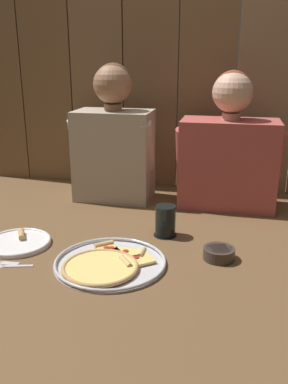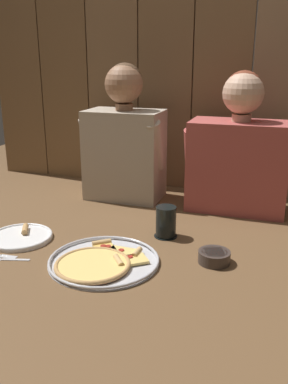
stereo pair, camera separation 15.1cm
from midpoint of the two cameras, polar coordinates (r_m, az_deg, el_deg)
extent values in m
plane|color=brown|center=(1.48, 2.73, -7.94)|extent=(3.20, 3.20, 0.00)
cylinder|color=silver|center=(1.39, -2.38, -9.59)|extent=(0.37, 0.37, 0.01)
torus|color=silver|center=(1.39, -2.38, -9.30)|extent=(0.37, 0.37, 0.01)
cylinder|color=#B23823|center=(1.36, -3.85, -10.13)|extent=(0.24, 0.24, 0.00)
cylinder|color=#F4D170|center=(1.35, -3.86, -9.95)|extent=(0.23, 0.23, 0.01)
torus|color=tan|center=(1.35, -3.86, -9.95)|extent=(0.25, 0.25, 0.01)
cube|color=#F4D170|center=(1.38, 1.58, -9.38)|extent=(0.12, 0.11, 0.01)
cylinder|color=tan|center=(1.37, -0.32, -9.49)|extent=(0.06, 0.07, 0.02)
cylinder|color=#A3281E|center=(1.39, 1.19, -8.92)|extent=(0.02, 0.02, 0.00)
cube|color=#F4D170|center=(1.44, 0.12, -8.24)|extent=(0.10, 0.06, 0.01)
cylinder|color=tan|center=(1.42, 1.99, -8.34)|extent=(0.02, 0.06, 0.02)
cylinder|color=#A3281E|center=(1.44, -0.11, -8.03)|extent=(0.02, 0.02, 0.00)
cube|color=#EABC56|center=(1.46, -2.48, -7.77)|extent=(0.10, 0.10, 0.01)
cylinder|color=tan|center=(1.49, -2.93, -6.99)|extent=(0.07, 0.06, 0.02)
cylinder|color=#A3281E|center=(1.47, -2.66, -7.44)|extent=(0.02, 0.02, 0.00)
cylinder|color=#A3281E|center=(1.47, -1.97, -7.49)|extent=(0.02, 0.02, 0.00)
cylinder|color=white|center=(1.60, -14.00, -6.14)|extent=(0.24, 0.24, 0.01)
torus|color=white|center=(1.60, -14.02, -5.94)|extent=(0.24, 0.24, 0.01)
cylinder|color=tan|center=(1.63, -13.45, -5.02)|extent=(0.05, 0.07, 0.02)
cylinder|color=black|center=(1.59, 5.72, -6.00)|extent=(0.09, 0.09, 0.01)
cylinder|color=black|center=(1.57, 5.79, -4.02)|extent=(0.08, 0.08, 0.11)
cylinder|color=#3D332D|center=(1.42, 12.65, -8.73)|extent=(0.11, 0.11, 0.04)
cylinder|color=#B23823|center=(1.41, 12.68, -8.37)|extent=(0.08, 0.08, 0.02)
cube|color=silver|center=(1.48, -15.32, -8.60)|extent=(0.06, 0.03, 0.00)
cube|color=silver|center=(1.45, -14.32, -9.00)|extent=(0.09, 0.04, 0.01)
cube|color=#B2A38E|center=(1.96, -0.44, 5.07)|extent=(0.35, 0.22, 0.42)
cylinder|color=#9E7051|center=(1.92, -0.46, 11.55)|extent=(0.08, 0.08, 0.03)
sphere|color=#9E7051|center=(1.91, -0.46, 14.56)|extent=(0.17, 0.17, 0.17)
sphere|color=brown|center=(1.93, -0.34, 14.96)|extent=(0.16, 0.16, 0.16)
cylinder|color=#B2A38E|center=(1.97, -5.15, 6.89)|extent=(0.08, 0.14, 0.24)
cylinder|color=#B2A38E|center=(1.87, 3.72, 6.33)|extent=(0.08, 0.15, 0.24)
cube|color=#AD4C47|center=(1.87, 15.01, 3.38)|extent=(0.42, 0.22, 0.39)
cylinder|color=#DBAD8E|center=(1.83, 15.55, 9.75)|extent=(0.08, 0.08, 0.03)
sphere|color=#DBAD8E|center=(1.82, 15.82, 12.87)|extent=(0.17, 0.17, 0.17)
sphere|color=brown|center=(1.83, 15.87, 13.30)|extent=(0.16, 0.16, 0.16)
cylinder|color=#AD4C47|center=(1.84, 9.14, 5.39)|extent=(0.08, 0.14, 0.23)
cylinder|color=#AD4C47|center=(1.82, 21.06, 4.28)|extent=(0.08, 0.14, 0.23)
cube|color=brown|center=(2.44, -15.01, 17.08)|extent=(0.27, 0.03, 1.26)
cube|color=brown|center=(2.30, -8.97, 17.43)|extent=(0.27, 0.03, 1.26)
cube|color=brown|center=(2.19, -2.22, 17.60)|extent=(0.27, 0.03, 1.26)
cube|color=brown|center=(2.11, 5.13, 17.53)|extent=(0.27, 0.03, 1.26)
cube|color=brown|center=(2.07, 12.91, 17.16)|extent=(0.27, 0.03, 1.26)
cube|color=#8E7051|center=(2.06, 20.86, 16.47)|extent=(0.27, 0.03, 1.26)
camera|label=1|loc=(0.08, -87.14, 0.93)|focal=38.96mm
camera|label=2|loc=(0.08, 92.86, -0.93)|focal=38.96mm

